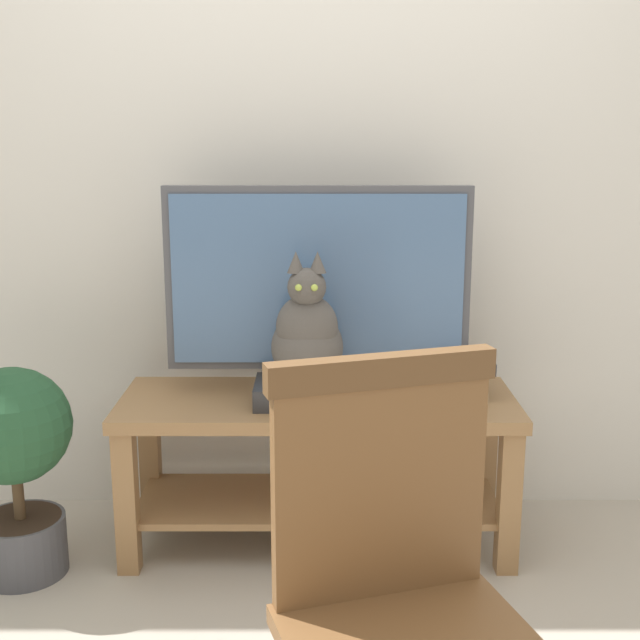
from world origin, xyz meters
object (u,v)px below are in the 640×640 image
(media_box, at_px, (310,392))
(wooden_chair, at_px, (404,589))
(tv, at_px, (320,285))
(book_stack, at_px, (464,377))
(cat, at_px, (310,336))
(tv_stand, at_px, (320,442))
(potted_plant, at_px, (17,455))

(media_box, bearing_deg, wooden_chair, -81.06)
(tv, relative_size, book_stack, 4.81)
(cat, height_order, wooden_chair, cat)
(tv_stand, relative_size, potted_plant, 1.92)
(potted_plant, bearing_deg, tv, 16.07)
(potted_plant, bearing_deg, cat, 8.42)
(tv, bearing_deg, book_stack, -7.37)
(media_box, distance_m, book_stack, 0.53)
(tv_stand, bearing_deg, potted_plant, -168.04)
(cat, relative_size, wooden_chair, 0.44)
(tv_stand, distance_m, wooden_chair, 1.32)
(cat, height_order, book_stack, cat)
(cat, bearing_deg, tv_stand, 63.38)
(wooden_chair, distance_m, potted_plant, 1.58)
(tv, distance_m, cat, 0.20)
(tv_stand, relative_size, media_box, 3.85)
(tv, bearing_deg, potted_plant, -163.93)
(potted_plant, bearing_deg, media_box, 9.29)
(cat, distance_m, book_stack, 0.55)
(tv, distance_m, book_stack, 0.58)
(book_stack, bearing_deg, tv_stand, -178.74)
(wooden_chair, bearing_deg, media_box, 98.94)
(cat, relative_size, potted_plant, 0.63)
(tv, bearing_deg, cat, -103.40)
(wooden_chair, height_order, book_stack, wooden_chair)
(media_box, distance_m, cat, 0.20)
(tv_stand, bearing_deg, book_stack, 1.26)
(cat, distance_m, potted_plant, 1.01)
(tv_stand, distance_m, tv, 0.54)
(tv, xyz_separation_m, wooden_chair, (0.16, -1.37, -0.32))
(media_box, xyz_separation_m, cat, (0.00, -0.01, 0.20))
(wooden_chair, bearing_deg, tv_stand, 97.08)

